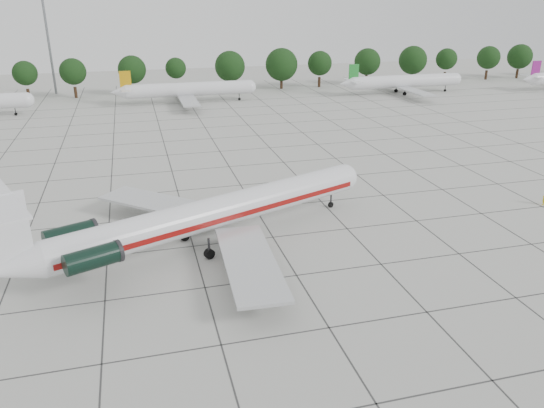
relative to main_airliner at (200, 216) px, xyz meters
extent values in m
plane|color=#B8B8B0|center=(7.22, 0.42, -3.26)|extent=(260.00, 260.00, 0.00)
cube|color=#383838|center=(7.22, 15.42, -3.25)|extent=(170.00, 170.00, 0.02)
cylinder|color=silver|center=(2.02, 0.83, -0.03)|extent=(31.84, 15.45, 3.04)
sphere|color=silver|center=(17.36, 7.15, -0.03)|extent=(3.04, 3.04, 3.04)
cone|color=silver|center=(-15.45, -6.36, -0.03)|extent=(5.42, 4.57, 3.04)
cube|color=maroon|center=(1.43, 2.26, -0.26)|extent=(29.85, 12.34, 0.51)
cube|color=maroon|center=(2.61, -0.59, -0.26)|extent=(29.85, 12.34, 0.51)
cube|color=#B7BABC|center=(-3.27, 7.63, -1.27)|extent=(13.05, 12.48, 0.28)
cube|color=#B7BABC|center=(3.05, -7.72, -1.27)|extent=(4.87, 14.00, 0.28)
cube|color=black|center=(-11.13, -2.34, 0.25)|extent=(2.33, 1.88, 0.23)
cylinder|color=black|center=(-11.37, -1.74, 0.25)|extent=(4.76, 3.30, 1.75)
cube|color=black|center=(-9.55, -6.18, 0.25)|extent=(2.33, 1.88, 0.23)
cylinder|color=black|center=(-9.30, -6.77, 0.25)|extent=(4.76, 3.30, 1.75)
cube|color=silver|center=(-15.02, -6.19, 3.20)|extent=(2.83, 1.36, 5.53)
cylinder|color=black|center=(15.66, 6.45, -2.38)|extent=(0.24, 0.24, 1.75)
cylinder|color=black|center=(15.66, 6.45, -2.93)|extent=(0.69, 0.48, 0.65)
cylinder|color=black|center=(-1.45, 2.00, -2.06)|extent=(0.29, 0.29, 1.66)
cylinder|color=black|center=(-1.45, 2.00, -2.79)|extent=(1.06, 0.86, 0.92)
cylinder|color=black|center=(0.38, -2.44, -2.06)|extent=(0.29, 0.29, 1.66)
cylinder|color=black|center=(0.38, -2.44, -2.79)|extent=(1.06, 0.86, 0.92)
imported|color=#DCC10C|center=(39.72, 0.86, -2.37)|extent=(0.77, 0.73, 1.78)
cylinder|color=silver|center=(7.31, 72.62, -0.26)|extent=(27.20, 3.00, 3.00)
cube|color=#B7BABC|center=(6.31, 72.62, -1.46)|extent=(3.50, 27.20, 0.25)
cube|color=#C38C0B|center=(-6.13, 72.62, 2.34)|extent=(2.40, 0.25, 3.60)
cylinder|color=black|center=(6.31, 74.82, -2.86)|extent=(0.80, 0.45, 0.80)
cylinder|color=black|center=(6.31, 70.42, -2.86)|extent=(0.80, 0.45, 0.80)
cylinder|color=silver|center=(58.92, 70.80, -0.26)|extent=(27.20, 3.00, 3.00)
cube|color=#B7BABC|center=(57.92, 70.80, -1.46)|extent=(3.50, 27.20, 0.25)
cube|color=#1B7D28|center=(45.48, 70.80, 2.34)|extent=(2.40, 0.25, 3.60)
cylinder|color=black|center=(57.92, 73.00, -2.86)|extent=(0.80, 0.45, 0.80)
cylinder|color=black|center=(57.92, 68.60, -2.86)|extent=(0.80, 0.45, 0.80)
cube|color=#841874|center=(91.26, 65.56, 2.34)|extent=(2.40, 0.25, 3.60)
cylinder|color=#332114|center=(-27.85, 85.42, -2.01)|extent=(0.70, 0.70, 2.50)
sphere|color=black|center=(-27.85, 85.42, 2.74)|extent=(5.43, 5.43, 5.43)
cylinder|color=#332114|center=(-17.66, 85.42, -2.01)|extent=(0.70, 0.70, 2.50)
sphere|color=black|center=(-17.66, 85.42, 2.74)|extent=(5.99, 5.99, 5.99)
cylinder|color=#332114|center=(-4.47, 85.42, -2.01)|extent=(0.70, 0.70, 2.50)
sphere|color=black|center=(-4.47, 85.42, 2.74)|extent=(6.50, 6.50, 6.50)
cylinder|color=#332114|center=(5.72, 85.42, -2.01)|extent=(0.70, 0.70, 2.50)
sphere|color=black|center=(5.72, 85.42, 2.74)|extent=(4.93, 4.93, 4.93)
cylinder|color=#332114|center=(18.91, 85.42, -2.01)|extent=(0.70, 0.70, 2.50)
sphere|color=black|center=(18.91, 85.42, 2.74)|extent=(7.40, 7.40, 7.40)
cylinder|color=#332114|center=(32.10, 85.42, -2.01)|extent=(0.70, 0.70, 2.50)
sphere|color=black|center=(32.10, 85.42, 2.74)|extent=(8.08, 8.08, 8.08)
cylinder|color=#332114|center=(42.29, 85.42, -2.01)|extent=(0.70, 0.70, 2.50)
sphere|color=black|center=(42.29, 85.42, 2.74)|extent=(6.17, 6.17, 6.17)
cylinder|color=#332114|center=(55.48, 85.42, -2.01)|extent=(0.70, 0.70, 2.50)
sphere|color=black|center=(55.48, 85.42, 2.74)|extent=(6.82, 6.82, 6.82)
cylinder|color=#332114|center=(68.67, 85.42, -2.01)|extent=(0.70, 0.70, 2.50)
sphere|color=black|center=(68.67, 85.42, 2.74)|extent=(7.44, 7.44, 7.44)
cylinder|color=#332114|center=(78.86, 85.42, -2.01)|extent=(0.70, 0.70, 2.50)
sphere|color=black|center=(78.86, 85.42, 2.74)|extent=(5.66, 5.66, 5.66)
cylinder|color=#332114|center=(92.05, 85.42, -2.01)|extent=(0.70, 0.70, 2.50)
sphere|color=black|center=(92.05, 85.42, 2.74)|extent=(6.25, 6.25, 6.25)
cylinder|color=#332114|center=(102.24, 85.42, -2.01)|extent=(0.70, 0.70, 2.50)
sphere|color=black|center=(102.24, 85.42, 2.74)|extent=(6.79, 6.79, 6.79)
cylinder|color=slate|center=(-22.78, 92.42, 9.24)|extent=(0.56, 0.56, 25.00)
camera|label=1|loc=(-5.19, -46.09, 19.60)|focal=35.00mm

